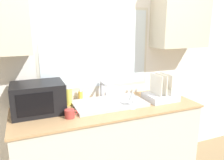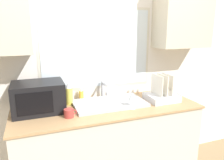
% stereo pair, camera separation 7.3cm
% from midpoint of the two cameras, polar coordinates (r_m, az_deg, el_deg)
% --- Properties ---
extents(countertop, '(1.85, 0.70, 0.93)m').
position_cam_midpoint_polar(countertop, '(2.43, -2.02, -17.16)').
color(countertop, beige).
rests_on(countertop, ground_plane).
extents(wall_back, '(6.00, 0.38, 2.60)m').
position_cam_midpoint_polar(wall_back, '(2.40, -4.87, 7.27)').
color(wall_back, silver).
rests_on(wall_back, ground_plane).
extents(sink_basin, '(0.73, 0.42, 0.03)m').
position_cam_midpoint_polar(sink_basin, '(2.27, -1.64, -6.08)').
color(sink_basin, '#B2B2B7').
rests_on(sink_basin, countertop).
extents(faucet, '(0.08, 0.16, 0.20)m').
position_cam_midpoint_polar(faucet, '(2.44, -3.36, -2.20)').
color(faucet, '#99999E').
rests_on(faucet, countertop).
extents(microwave, '(0.47, 0.35, 0.28)m').
position_cam_midpoint_polar(microwave, '(2.16, -19.67, -4.43)').
color(microwave, black).
rests_on(microwave, countertop).
extents(dish_rack, '(0.32, 0.29, 0.29)m').
position_cam_midpoint_polar(dish_rack, '(2.45, 11.94, -3.56)').
color(dish_rack, silver).
rests_on(dish_rack, countertop).
extents(spray_bottle, '(0.08, 0.08, 0.24)m').
position_cam_midpoint_polar(spray_bottle, '(2.29, -12.20, -3.62)').
color(spray_bottle, '#D8CC4C').
rests_on(spray_bottle, countertop).
extents(soap_bottle, '(0.05, 0.05, 0.13)m').
position_cam_midpoint_polar(soap_bottle, '(2.40, -9.10, -4.07)').
color(soap_bottle, gold).
rests_on(soap_bottle, countertop).
extents(mug_near_sink, '(0.12, 0.09, 0.08)m').
position_cam_midpoint_polar(mug_near_sink, '(2.00, -12.01, -8.61)').
color(mug_near_sink, '#A53833').
rests_on(mug_near_sink, countertop).
extents(wine_glass, '(0.08, 0.08, 0.17)m').
position_cam_midpoint_polar(wine_glass, '(2.14, 4.40, -4.24)').
color(wine_glass, silver).
rests_on(wine_glass, countertop).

